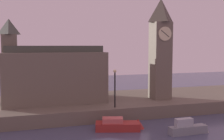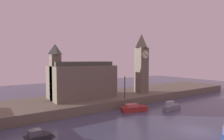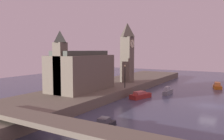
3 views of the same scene
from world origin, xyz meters
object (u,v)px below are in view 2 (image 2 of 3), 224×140
object	(u,v)px
clock_tower	(141,62)
boat_cruiser_grey	(172,106)
boat_dinghy_red	(136,108)
parliament_hall	(81,80)
boat_barge_dark	(40,136)
streetlamp	(125,84)

from	to	relation	value
clock_tower	boat_cruiser_grey	distance (m)	12.71
clock_tower	boat_cruiser_grey	world-z (taller)	clock_tower
boat_dinghy_red	boat_cruiser_grey	world-z (taller)	boat_cruiser_grey
boat_dinghy_red	clock_tower	bearing A→B (deg)	42.06
clock_tower	boat_dinghy_red	xyz separation A→B (m)	(-7.61, -6.86, -7.78)
boat_dinghy_red	boat_cruiser_grey	bearing A→B (deg)	-27.73
parliament_hall	boat_dinghy_red	distance (m)	11.89
clock_tower	parliament_hall	world-z (taller)	clock_tower
parliament_hall	boat_barge_dark	size ratio (longest dim) A/B	3.65
boat_dinghy_red	boat_barge_dark	distance (m)	16.99
streetlamp	boat_barge_dark	size ratio (longest dim) A/B	1.29
boat_cruiser_grey	boat_barge_dark	size ratio (longest dim) A/B	1.27
parliament_hall	boat_dinghy_red	world-z (taller)	parliament_hall
streetlamp	boat_cruiser_grey	distance (m)	9.40
parliament_hall	boat_barge_dark	world-z (taller)	parliament_hall
boat_dinghy_red	boat_barge_dark	size ratio (longest dim) A/B	1.62
clock_tower	boat_cruiser_grey	bearing A→B (deg)	-99.93
clock_tower	parliament_hall	distance (m)	14.33
parliament_hall	clock_tower	bearing A→B (deg)	-9.46
parliament_hall	boat_barge_dark	xyz separation A→B (m)	(-10.58, -12.18, -4.53)
parliament_hall	boat_barge_dark	distance (m)	16.76
parliament_hall	streetlamp	size ratio (longest dim) A/B	2.84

